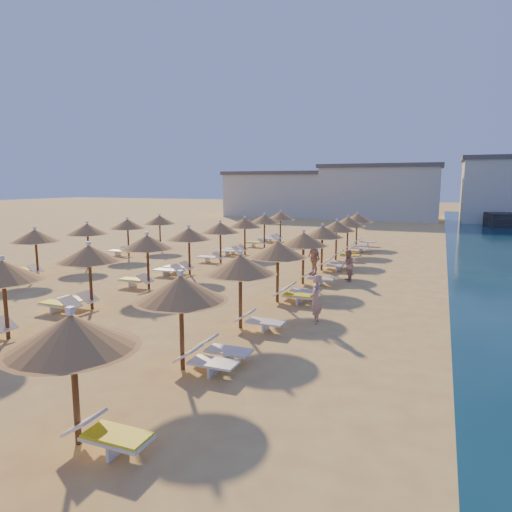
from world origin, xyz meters
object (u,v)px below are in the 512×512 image
at_px(beachgoer_c, 314,258).
at_px(beachgoer_b, 348,266).
at_px(parasol_row_west, 170,239).
at_px(parasol_row_east, 292,245).
at_px(beachgoer_a, 316,299).

bearing_deg(beachgoer_c, beachgoer_b, 19.43).
bearing_deg(beachgoer_c, parasol_row_west, -101.91).
height_order(parasol_row_east, beachgoer_a, parasol_row_east).
distance_m(beachgoer_c, beachgoer_a, 8.49).
height_order(parasol_row_east, parasol_row_west, same).
distance_m(parasol_row_east, beachgoer_b, 3.94).
xyz_separation_m(parasol_row_east, beachgoer_a, (2.18, -4.08, -1.26)).
bearing_deg(beachgoer_b, parasol_row_east, -54.54).
distance_m(parasol_row_east, parasol_row_west, 6.27).
bearing_deg(beachgoer_a, beachgoer_c, -169.86).
bearing_deg(parasol_row_east, beachgoer_c, 91.09).
xyz_separation_m(parasol_row_east, beachgoer_c, (-0.08, 4.11, -1.21)).
bearing_deg(beachgoer_a, parasol_row_east, -157.16).
bearing_deg(parasol_row_east, beachgoer_b, 59.20).
bearing_deg(parasol_row_west, beachgoer_b, 21.28).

